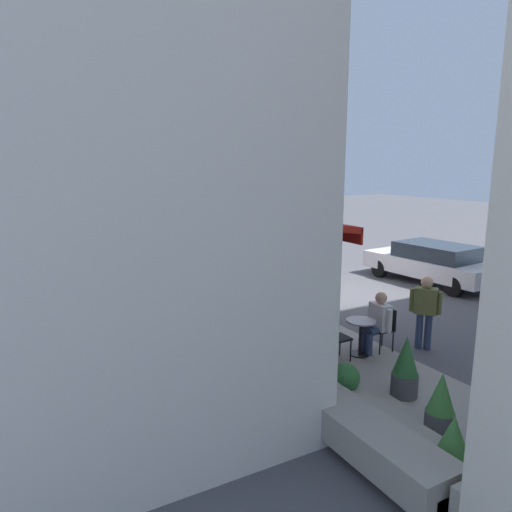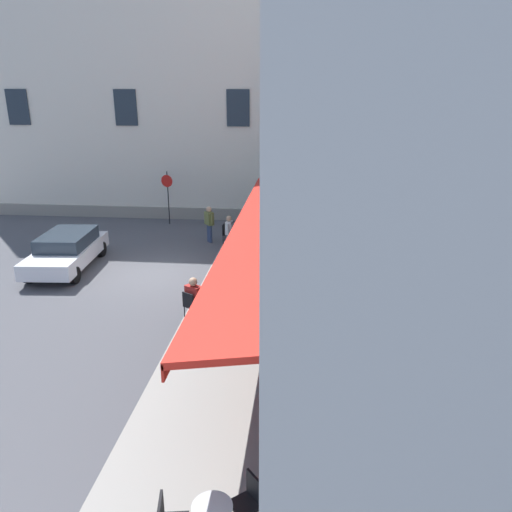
{
  "view_description": "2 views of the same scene",
  "coord_description": "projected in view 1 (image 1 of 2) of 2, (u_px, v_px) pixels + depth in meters",
  "views": [
    {
      "loc": [
        10.64,
        -8.83,
        3.88
      ],
      "look_at": [
        -0.36,
        -2.77,
        1.39
      ],
      "focal_mm": 32.63,
      "sensor_mm": 36.0,
      "label": 1
    },
    {
      "loc": [
        -16.4,
        -5.22,
        6.44
      ],
      "look_at": [
        -1.11,
        -3.73,
        1.2
      ],
      "focal_mm": 34.85,
      "sensor_mm": 36.0,
      "label": 2
    }
  ],
  "objects": [
    {
      "name": "cafe_table_far_end",
      "position": [
        226.0,
        267.0,
        15.47
      ],
      "size": [
        0.6,
        0.6,
        0.75
      ],
      "color": "black",
      "rests_on": "ground_plane"
    },
    {
      "name": "potted_plant_by_steps",
      "position": [
        440.0,
        407.0,
        6.57
      ],
      "size": [
        0.41,
        0.41,
        1.03
      ],
      "color": "#4C4C51",
      "rests_on": "ground_plane"
    },
    {
      "name": "potted_plant_under_sign",
      "position": [
        405.0,
        367.0,
        7.82
      ],
      "size": [
        0.45,
        0.45,
        1.07
      ],
      "color": "#4C4C51",
      "rests_on": "ground_plane"
    },
    {
      "name": "cafe_chair_black_kerbside",
      "position": [
        228.0,
        262.0,
        16.08
      ],
      "size": [
        0.55,
        0.55,
        0.91
      ],
      "color": "black",
      "rests_on": "ground_plane"
    },
    {
      "name": "cafe_chair_black_corner_left",
      "position": [
        385.0,
        325.0,
        9.77
      ],
      "size": [
        0.43,
        0.43,
        0.91
      ],
      "color": "black",
      "rests_on": "ground_plane"
    },
    {
      "name": "ground_plane",
      "position": [
        342.0,
        294.0,
        14.07
      ],
      "size": [
        70.0,
        70.0,
        0.0
      ],
      "primitive_type": "plane",
      "color": "#4C4C51"
    },
    {
      "name": "cafe_chair_black_near_door",
      "position": [
        242.0,
        294.0,
        12.15
      ],
      "size": [
        0.49,
        0.49,
        0.91
      ],
      "color": "black",
      "rests_on": "ground_plane"
    },
    {
      "name": "seated_patron_in_red",
      "position": [
        227.0,
        259.0,
        15.84
      ],
      "size": [
        0.64,
        0.62,
        1.31
      ],
      "color": "navy",
      "rests_on": "ground_plane"
    },
    {
      "name": "cafe_table_mid_terrace",
      "position": [
        121.0,
        239.0,
        21.44
      ],
      "size": [
        0.6,
        0.6,
        0.75
      ],
      "color": "black",
      "rests_on": "ground_plane"
    },
    {
      "name": "cafe_table_streetside",
      "position": [
        360.0,
        332.0,
        9.52
      ],
      "size": [
        0.6,
        0.6,
        0.75
      ],
      "color": "black",
      "rests_on": "ground_plane"
    },
    {
      "name": "potted_plant_entrance_left",
      "position": [
        345.0,
        383.0,
        7.48
      ],
      "size": [
        0.48,
        0.48,
        0.75
      ],
      "color": "brown",
      "rests_on": "ground_plane"
    },
    {
      "name": "cafe_chair_black_corner_right",
      "position": [
        222.0,
        270.0,
        14.85
      ],
      "size": [
        0.56,
        0.56,
        0.91
      ],
      "color": "black",
      "rests_on": "ground_plane"
    },
    {
      "name": "back_alley_steps",
      "position": [
        388.0,
        442.0,
        6.18
      ],
      "size": [
        2.4,
        1.75,
        0.6
      ],
      "color": "gray",
      "rests_on": "ground_plane"
    },
    {
      "name": "potted_plant_mid_terrace",
      "position": [
        452.0,
        450.0,
        5.69
      ],
      "size": [
        0.47,
        0.47,
        0.9
      ],
      "color": "brown",
      "rests_on": "ground_plane"
    },
    {
      "name": "walking_pedestrian_in_olive",
      "position": [
        425.0,
        307.0,
        9.77
      ],
      "size": [
        0.55,
        0.48,
        1.58
      ],
      "color": "navy",
      "rests_on": "ground_plane"
    },
    {
      "name": "seated_companion_in_white",
      "position": [
        377.0,
        320.0,
        9.65
      ],
      "size": [
        0.65,
        0.55,
        1.28
      ],
      "color": "navy",
      "rests_on": "ground_plane"
    },
    {
      "name": "cafe_chair_black_under_awning",
      "position": [
        134.0,
        236.0,
        21.81
      ],
      "size": [
        0.46,
        0.46,
        0.91
      ],
      "color": "black",
      "rests_on": "ground_plane"
    },
    {
      "name": "cafe_chair_black_back_row",
      "position": [
        281.0,
        302.0,
        11.38
      ],
      "size": [
        0.54,
        0.54,
        0.91
      ],
      "color": "black",
      "rests_on": "ground_plane"
    },
    {
      "name": "sidewalk_cafe_terrace",
      "position": [
        197.0,
        284.0,
        15.26
      ],
      "size": [
        20.5,
        3.2,
        0.01
      ],
      "primitive_type": "cube",
      "color": "gray",
      "rests_on": "ground_plane"
    },
    {
      "name": "cafe_table_near_entrance",
      "position": [
        259.0,
        301.0,
        11.72
      ],
      "size": [
        0.6,
        0.6,
        0.75
      ],
      "color": "black",
      "rests_on": "ground_plane"
    },
    {
      "name": "cafe_chair_black_by_window",
      "position": [
        336.0,
        335.0,
        9.22
      ],
      "size": [
        0.41,
        0.41,
        0.91
      ],
      "color": "black",
      "rests_on": "ground_plane"
    },
    {
      "name": "parked_car_white",
      "position": [
        432.0,
        262.0,
        15.28
      ],
      "size": [
        4.42,
        2.1,
        1.33
      ],
      "color": "silver",
      "rests_on": "ground_plane"
    },
    {
      "name": "cafe_chair_black_facing_street",
      "position": [
        112.0,
        239.0,
        20.85
      ],
      "size": [
        0.56,
        0.56,
        0.91
      ],
      "color": "black",
      "rests_on": "ground_plane"
    }
  ]
}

